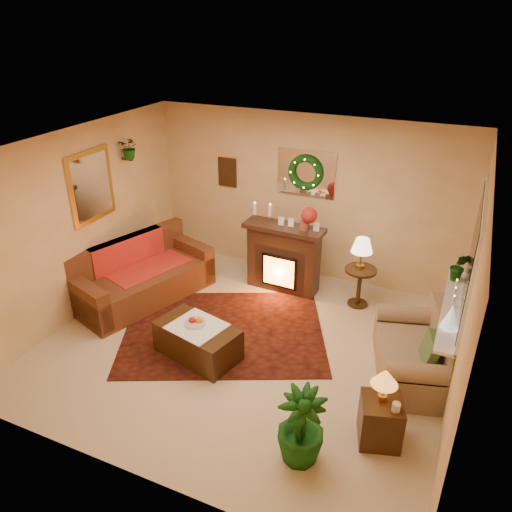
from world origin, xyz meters
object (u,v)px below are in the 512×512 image
at_px(sofa, 143,273).
at_px(loveseat, 414,346).
at_px(side_table_round, 359,285).
at_px(coffee_table, 198,342).
at_px(fireplace, 284,256).
at_px(end_table_square, 380,419).

relative_size(sofa, loveseat, 1.52).
height_order(loveseat, side_table_round, loveseat).
bearing_deg(coffee_table, fireplace, 94.01).
height_order(sofa, loveseat, sofa).
distance_m(loveseat, end_table_square, 1.19).
xyz_separation_m(loveseat, end_table_square, (-0.14, -1.17, -0.15)).
bearing_deg(loveseat, sofa, 161.63).
bearing_deg(loveseat, coffee_table, -179.91).
bearing_deg(loveseat, side_table_round, 110.56).
relative_size(sofa, end_table_square, 4.15).
relative_size(end_table_square, coffee_table, 0.48).
relative_size(sofa, coffee_table, 1.99).
height_order(end_table_square, coffee_table, end_table_square).
bearing_deg(end_table_square, side_table_round, 108.23).
xyz_separation_m(side_table_round, coffee_table, (-1.56, -2.02, -0.12)).
distance_m(sofa, coffee_table, 1.71).
relative_size(side_table_round, end_table_square, 1.20).
xyz_separation_m(sofa, coffee_table, (1.44, -0.89, -0.22)).
distance_m(fireplace, loveseat, 2.53).
bearing_deg(sofa, end_table_square, -0.83).
relative_size(sofa, side_table_round, 3.46).
xyz_separation_m(sofa, loveseat, (3.96, -0.18, -0.01)).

